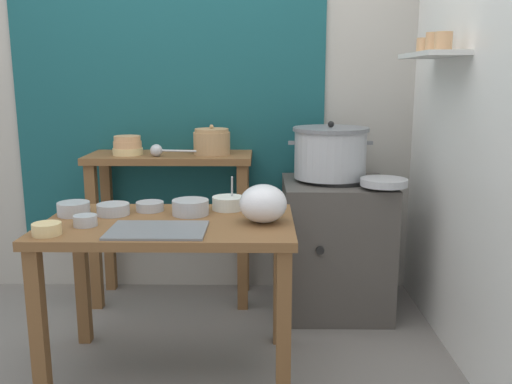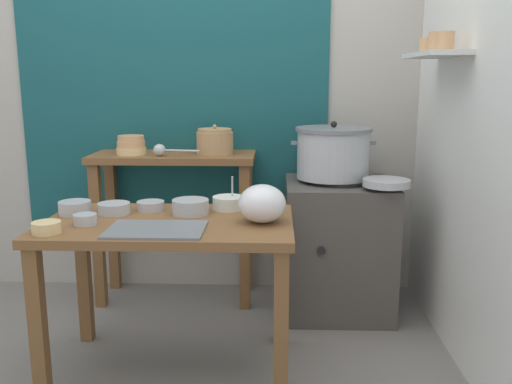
# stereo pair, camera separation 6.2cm
# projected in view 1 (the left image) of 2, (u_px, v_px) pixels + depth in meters

# --- Properties ---
(ground_plane) EXTENTS (9.00, 9.00, 0.00)m
(ground_plane) POSITION_uv_depth(u_px,v_px,m) (173.00, 366.00, 2.62)
(ground_plane) COLOR gray
(wall_back) EXTENTS (4.40, 0.12, 2.60)m
(wall_back) POSITION_uv_depth(u_px,v_px,m) (208.00, 84.00, 3.42)
(wall_back) COLOR #B2ADA3
(wall_back) RESTS_ON ground
(wall_right) EXTENTS (0.30, 3.20, 2.60)m
(wall_right) POSITION_uv_depth(u_px,v_px,m) (476.00, 86.00, 2.53)
(wall_right) COLOR white
(wall_right) RESTS_ON ground
(prep_table) EXTENTS (1.10, 0.66, 0.72)m
(prep_table) POSITION_uv_depth(u_px,v_px,m) (170.00, 245.00, 2.46)
(prep_table) COLOR brown
(prep_table) RESTS_ON ground
(back_shelf_table) EXTENTS (0.96, 0.40, 0.90)m
(back_shelf_table) POSITION_uv_depth(u_px,v_px,m) (171.00, 191.00, 3.29)
(back_shelf_table) COLOR brown
(back_shelf_table) RESTS_ON ground
(stove_block) EXTENTS (0.60, 0.61, 0.78)m
(stove_block) POSITION_uv_depth(u_px,v_px,m) (335.00, 245.00, 3.21)
(stove_block) COLOR #4C4742
(stove_block) RESTS_ON ground
(steamer_pot) EXTENTS (0.48, 0.43, 0.32)m
(steamer_pot) POSITION_uv_depth(u_px,v_px,m) (330.00, 153.00, 3.12)
(steamer_pot) COLOR #B7BABF
(steamer_pot) RESTS_ON stove_block
(clay_pot) EXTENTS (0.21, 0.21, 0.17)m
(clay_pot) POSITION_uv_depth(u_px,v_px,m) (212.00, 142.00, 3.23)
(clay_pot) COLOR tan
(clay_pot) RESTS_ON back_shelf_table
(bowl_stack_enamel) EXTENTS (0.17, 0.17, 0.11)m
(bowl_stack_enamel) POSITION_uv_depth(u_px,v_px,m) (128.00, 146.00, 3.20)
(bowl_stack_enamel) COLOR #E5C684
(bowl_stack_enamel) RESTS_ON back_shelf_table
(ladle) EXTENTS (0.27, 0.08, 0.07)m
(ladle) POSITION_uv_depth(u_px,v_px,m) (158.00, 150.00, 3.14)
(ladle) COLOR #B7BABF
(ladle) RESTS_ON back_shelf_table
(serving_tray) EXTENTS (0.40, 0.28, 0.01)m
(serving_tray) POSITION_uv_depth(u_px,v_px,m) (158.00, 230.00, 2.27)
(serving_tray) COLOR slate
(serving_tray) RESTS_ON prep_table
(plastic_bag) EXTENTS (0.21, 0.21, 0.17)m
(plastic_bag) POSITION_uv_depth(u_px,v_px,m) (263.00, 204.00, 2.40)
(plastic_bag) COLOR white
(plastic_bag) RESTS_ON prep_table
(wide_pan) EXTENTS (0.25, 0.25, 0.04)m
(wide_pan) POSITION_uv_depth(u_px,v_px,m) (384.00, 182.00, 2.91)
(wide_pan) COLOR #B7BABF
(wide_pan) RESTS_ON stove_block
(prep_bowl_0) EXTENTS (0.10, 0.10, 0.05)m
(prep_bowl_0) POSITION_uv_depth(u_px,v_px,m) (85.00, 220.00, 2.35)
(prep_bowl_0) COLOR #B7BABF
(prep_bowl_0) RESTS_ON prep_table
(prep_bowl_1) EXTENTS (0.17, 0.17, 0.07)m
(prep_bowl_1) POSITION_uv_depth(u_px,v_px,m) (191.00, 207.00, 2.55)
(prep_bowl_1) COLOR #B7BABF
(prep_bowl_1) RESTS_ON prep_table
(prep_bowl_2) EXTENTS (0.12, 0.12, 0.05)m
(prep_bowl_2) POSITION_uv_depth(u_px,v_px,m) (47.00, 228.00, 2.22)
(prep_bowl_2) COLOR #E5C684
(prep_bowl_2) RESTS_ON prep_table
(prep_bowl_3) EXTENTS (0.13, 0.13, 0.04)m
(prep_bowl_3) POSITION_uv_depth(u_px,v_px,m) (150.00, 206.00, 2.62)
(prep_bowl_3) COLOR #B7BABF
(prep_bowl_3) RESTS_ON prep_table
(prep_bowl_4) EXTENTS (0.15, 0.15, 0.17)m
(prep_bowl_4) POSITION_uv_depth(u_px,v_px,m) (228.00, 202.00, 2.65)
(prep_bowl_4) COLOR silver
(prep_bowl_4) RESTS_ON prep_table
(prep_bowl_5) EXTENTS (0.15, 0.15, 0.06)m
(prep_bowl_5) POSITION_uv_depth(u_px,v_px,m) (74.00, 208.00, 2.53)
(prep_bowl_5) COLOR #B7BABF
(prep_bowl_5) RESTS_ON prep_table
(prep_bowl_6) EXTENTS (0.15, 0.15, 0.05)m
(prep_bowl_6) POSITION_uv_depth(u_px,v_px,m) (113.00, 209.00, 2.55)
(prep_bowl_6) COLOR #B7BABF
(prep_bowl_6) RESTS_ON prep_table
(prep_bowl_7) EXTENTS (0.10, 0.10, 0.13)m
(prep_bowl_7) POSITION_uv_depth(u_px,v_px,m) (266.00, 205.00, 2.60)
(prep_bowl_7) COLOR #B7BABF
(prep_bowl_7) RESTS_ON prep_table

